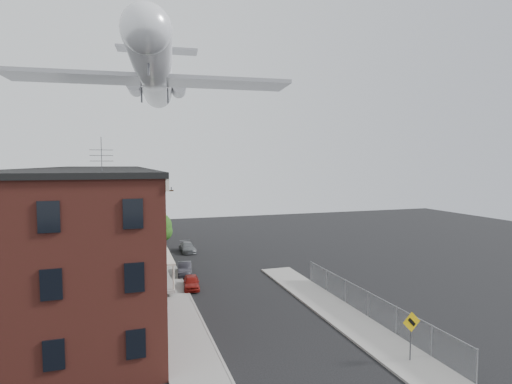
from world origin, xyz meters
TOP-DOWN VIEW (x-y plane):
  - ground at (0.00, 0.00)m, footprint 120.00×120.00m
  - sidewalk_left at (-5.50, 24.00)m, footprint 3.00×62.00m
  - sidewalk_right at (5.50, 6.00)m, footprint 3.00×26.00m
  - curb_left at (-4.05, 24.00)m, footprint 0.15×62.00m
  - curb_right at (4.05, 6.00)m, footprint 0.15×26.00m
  - corner_building at (-12.00, 7.00)m, footprint 10.31×12.30m
  - row_house_a at (-11.96, 16.50)m, footprint 11.98×7.00m
  - row_house_b at (-11.96, 23.50)m, footprint 11.98×7.00m
  - row_house_c at (-11.96, 30.50)m, footprint 11.98×7.00m
  - row_house_d at (-11.96, 37.50)m, footprint 11.98×7.00m
  - row_house_e at (-11.96, 44.50)m, footprint 11.98×7.00m
  - chainlink_fence at (7.00, 5.00)m, footprint 0.06×18.06m
  - warning_sign at (5.60, -1.03)m, footprint 1.10×0.11m
  - utility_pole at (-5.60, 18.00)m, footprint 1.80×0.26m
  - street_tree at (-5.27, 27.92)m, footprint 3.22×3.20m
  - car_near at (-3.60, 15.43)m, footprint 1.72×3.43m
  - car_mid at (-3.53, 19.93)m, footprint 1.72×3.73m
  - car_far at (-1.80, 29.86)m, footprint 1.73×4.06m
  - airplane at (-5.81, 23.48)m, footprint 26.18×29.89m

SIDE VIEW (x-z plane):
  - ground at x=0.00m, z-range 0.00..0.00m
  - sidewalk_left at x=-5.50m, z-range 0.00..0.12m
  - sidewalk_right at x=5.50m, z-range 0.00..0.12m
  - curb_left at x=-4.05m, z-range 0.00..0.14m
  - curb_right at x=4.05m, z-range 0.00..0.14m
  - car_near at x=-3.60m, z-range 0.00..1.12m
  - car_far at x=-1.80m, z-range 0.00..1.17m
  - car_mid at x=-3.53m, z-range 0.00..1.18m
  - chainlink_fence at x=7.00m, z-range 0.05..1.95m
  - warning_sign at x=5.60m, z-range 0.48..3.28m
  - street_tree at x=-5.27m, z-range 0.85..6.05m
  - utility_pole at x=-5.60m, z-range 0.17..9.17m
  - row_house_a at x=-11.96m, z-range -0.02..10.28m
  - row_house_b at x=-11.96m, z-range -0.02..10.28m
  - row_house_c at x=-11.96m, z-range -0.02..10.28m
  - row_house_d at x=-11.96m, z-range -0.02..10.28m
  - row_house_e at x=-11.96m, z-range -0.02..10.28m
  - corner_building at x=-12.00m, z-range -0.91..11.24m
  - airplane at x=-5.81m, z-range 15.40..24.01m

